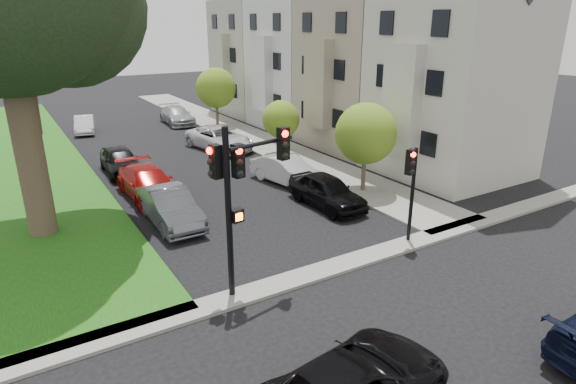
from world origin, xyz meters
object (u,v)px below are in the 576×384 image
car_parked_0 (327,191)px  small_tree_c (216,88)px  car_parked_2 (220,138)px  small_tree_b (281,119)px  car_parked_7 (120,160)px  car_parked_6 (148,183)px  car_parked_9 (84,125)px  car_parked_5 (170,207)px  car_parked_1 (287,170)px  car_parked_4 (177,115)px  traffic_signal_main (240,181)px  traffic_signal_secondary (411,178)px  small_tree_a (366,134)px

car_parked_0 → small_tree_c: bearing=80.3°
car_parked_0 → car_parked_2: bearing=88.4°
small_tree_b → car_parked_7: (-9.81, 1.49, -1.62)m
car_parked_6 → car_parked_9: size_ratio=1.34×
small_tree_c → car_parked_5: size_ratio=1.02×
car_parked_1 → car_parked_5: (-7.13, -2.10, 0.04)m
car_parked_7 → car_parked_1: bearing=-40.3°
small_tree_b → car_parked_9: (-9.66, 13.79, -1.74)m
small_tree_b → car_parked_4: size_ratio=0.71×
car_parked_2 → traffic_signal_main: bearing=-122.5°
traffic_signal_main → car_parked_6: traffic_signal_main is taller
car_parked_4 → car_parked_6: bearing=-110.4°
car_parked_6 → car_parked_9: car_parked_6 is taller
car_parked_1 → traffic_signal_secondary: bearing=-100.5°
small_tree_a → traffic_signal_main: traffic_signal_main is taller
traffic_signal_main → car_parked_6: size_ratio=1.05×
car_parked_6 → car_parked_7: size_ratio=1.17×
small_tree_a → small_tree_c: bearing=90.0°
small_tree_b → car_parked_1: bearing=-117.6°
traffic_signal_secondary → small_tree_c: bearing=84.2°
small_tree_a → traffic_signal_main: size_ratio=0.83×
car_parked_0 → car_parked_9: car_parked_0 is taller
car_parked_1 → car_parked_4: (0.27, 18.32, -0.00)m
traffic_signal_secondary → car_parked_0: size_ratio=0.86×
small_tree_b → car_parked_2: bearing=127.6°
small_tree_a → car_parked_9: small_tree_a is taller
car_parked_1 → car_parked_9: car_parked_1 is taller
traffic_signal_secondary → car_parked_7: bearing=115.7°
car_parked_0 → car_parked_4: 22.24m
small_tree_c → traffic_signal_main: 25.83m
small_tree_c → car_parked_9: bearing=159.7°
small_tree_b → car_parked_1: (-2.61, -5.00, -1.65)m
car_parked_7 → car_parked_9: 12.30m
small_tree_b → traffic_signal_secondary: 14.04m
small_tree_a → car_parked_6: small_tree_a is taller
small_tree_a → car_parked_5: (-9.75, 1.15, -2.27)m
traffic_signal_main → car_parked_9: bearing=90.2°
car_parked_9 → car_parked_0: bearing=-62.3°
small_tree_c → traffic_signal_main: bearing=-111.7°
traffic_signal_main → car_parked_9: 27.75m
small_tree_c → small_tree_a: bearing=-90.0°
car_parked_5 → car_parked_6: 3.72m
small_tree_a → car_parked_7: (-9.81, 9.73, -2.28)m
car_parked_4 → car_parked_7: car_parked_7 is taller
traffic_signal_secondary → car_parked_1: 9.04m
traffic_signal_secondary → car_parked_4: bearing=89.8°
car_parked_0 → car_parked_5: car_parked_5 is taller
car_parked_2 → car_parked_9: (-6.93, 10.23, -0.12)m
car_parked_2 → car_parked_5: (-7.01, -10.65, 0.01)m
traffic_signal_main → car_parked_0: size_ratio=1.22×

